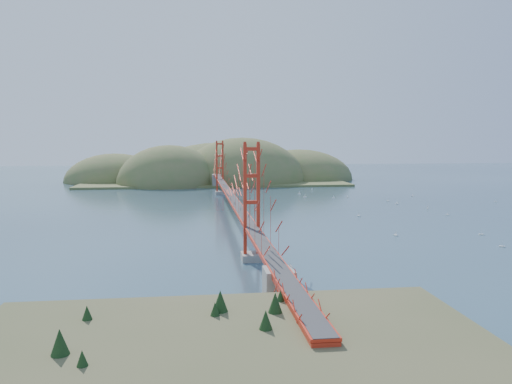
{
  "coord_description": "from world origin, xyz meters",
  "views": [
    {
      "loc": [
        -5.54,
        -78.05,
        11.89
      ],
      "look_at": [
        4.17,
        0.0,
        3.62
      ],
      "focal_mm": 35.0,
      "sensor_mm": 36.0,
      "label": 1
    }
  ],
  "objects": [
    {
      "name": "sailboat_extra_0",
      "position": [
        34.25,
        -4.25,
        0.14
      ],
      "size": [
        0.58,
        0.58,
        0.6
      ],
      "color": "white",
      "rests_on": "ground"
    },
    {
      "name": "sailboat_6",
      "position": [
        30.12,
        -20.46,
        0.16
      ],
      "size": [
        0.68,
        0.68,
        0.71
      ],
      "color": "white",
      "rests_on": "ground"
    },
    {
      "name": "sailboat_15",
      "position": [
        22.35,
        37.59,
        0.13
      ],
      "size": [
        0.42,
        0.48,
        0.55
      ],
      "color": "white",
      "rests_on": "ground"
    },
    {
      "name": "sailboat_8",
      "position": [
        31.71,
        9.6,
        0.15
      ],
      "size": [
        0.58,
        0.48,
        0.68
      ],
      "color": "white",
      "rests_on": "ground"
    },
    {
      "name": "ground",
      "position": [
        0.0,
        0.0,
        0.0
      ],
      "size": [
        320.0,
        320.0,
        0.0
      ],
      "primitive_type": "plane",
      "color": "#284151",
      "rests_on": "ground"
    },
    {
      "name": "sailboat_3",
      "position": [
        17.25,
        22.73,
        0.16
      ],
      "size": [
        0.65,
        0.57,
        0.75
      ],
      "color": "white",
      "rests_on": "ground"
    },
    {
      "name": "sailboat_4",
      "position": [
        34.52,
        3.1,
        0.14
      ],
      "size": [
        0.57,
        0.57,
        0.6
      ],
      "color": "white",
      "rests_on": "ground"
    },
    {
      "name": "sailboat_1",
      "position": [
        31.68,
        13.9,
        0.15
      ],
      "size": [
        0.65,
        0.65,
        0.7
      ],
      "color": "white",
      "rests_on": "ground"
    },
    {
      "name": "sailboat_12",
      "position": [
        17.26,
        28.47,
        0.16
      ],
      "size": [
        0.66,
        0.6,
        0.74
      ],
      "color": "white",
      "rests_on": "ground"
    },
    {
      "name": "far_headlands",
      "position": [
        2.21,
        68.52,
        0.0
      ],
      "size": [
        84.0,
        58.0,
        25.0
      ],
      "color": "brown",
      "rests_on": "ground"
    },
    {
      "name": "bridge",
      "position": [
        0.0,
        0.18,
        7.01
      ],
      "size": [
        2.2,
        94.4,
        12.0
      ],
      "color": "gray",
      "rests_on": "ground"
    },
    {
      "name": "sailboat_16",
      "position": [
        22.69,
        20.29,
        0.15
      ],
      "size": [
        0.64,
        0.64,
        0.67
      ],
      "color": "white",
      "rests_on": "ground"
    },
    {
      "name": "sailboat_11",
      "position": [
        51.86,
        10.48,
        0.14
      ],
      "size": [
        0.57,
        0.57,
        0.61
      ],
      "color": "white",
      "rests_on": "ground"
    },
    {
      "name": "sailboat_2",
      "position": [
        28.37,
        -27.34,
        0.15
      ],
      "size": [
        0.67,
        0.67,
        0.71
      ],
      "color": "white",
      "rests_on": "ground"
    },
    {
      "name": "approach_viaduct",
      "position": [
        0.0,
        -51.91,
        2.55
      ],
      "size": [
        1.4,
        12.0,
        3.38
      ],
      "color": "red",
      "rests_on": "ground"
    },
    {
      "name": "sailboat_17",
      "position": [
        40.09,
        21.53,
        0.13
      ],
      "size": [
        0.49,
        0.45,
        0.56
      ],
      "color": "white",
      "rests_on": "ground"
    },
    {
      "name": "sailboat_0",
      "position": [
        19.85,
        -3.81,
        0.16
      ],
      "size": [
        0.66,
        0.66,
        0.74
      ],
      "color": "white",
      "rests_on": "ground"
    },
    {
      "name": "promontory",
      "position": [
        0.0,
        -48.5,
        0.12
      ],
      "size": [
        9.0,
        6.0,
        0.24
      ],
      "primitive_type": "cube",
      "color": "#59544C",
      "rests_on": "ground"
    },
    {
      "name": "sailboat_7",
      "position": [
        25.72,
        20.81,
        0.14
      ],
      "size": [
        0.56,
        0.49,
        0.63
      ],
      "color": "white",
      "rests_on": "ground"
    },
    {
      "name": "fort",
      "position": [
        0.4,
        -47.8,
        0.67
      ],
      "size": [
        3.7,
        2.3,
        1.75
      ],
      "color": "brown",
      "rests_on": "ground"
    },
    {
      "name": "sailboat_10",
      "position": [
        19.24,
        -19.63,
        0.16
      ],
      "size": [
        0.61,
        0.64,
        0.72
      ],
      "color": "white",
      "rests_on": "ground"
    }
  ]
}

